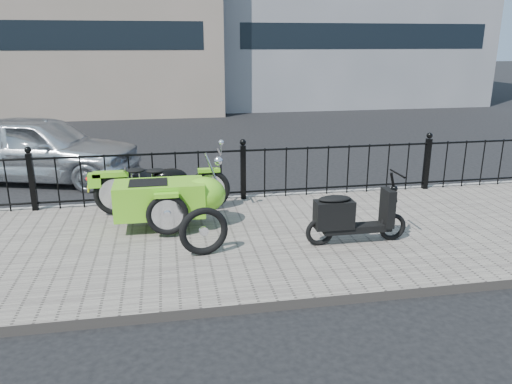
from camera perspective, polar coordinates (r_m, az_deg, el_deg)
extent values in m
plane|color=black|center=(7.74, 0.06, -4.45)|extent=(120.00, 120.00, 0.00)
cube|color=#655D56|center=(7.26, 0.78, -5.42)|extent=(30.00, 3.80, 0.12)
cube|color=gray|center=(9.06, -1.60, -0.83)|extent=(30.00, 0.10, 0.12)
cylinder|color=black|center=(8.69, -1.51, 4.74)|extent=(14.00, 0.04, 0.04)
cylinder|color=black|center=(8.88, -1.47, 0.00)|extent=(14.00, 0.04, 0.04)
cube|color=black|center=(8.95, -24.21, 1.03)|extent=(0.09, 0.09, 0.96)
sphere|color=black|center=(8.83, -24.63, 4.40)|extent=(0.11, 0.11, 0.11)
cube|color=black|center=(8.78, -1.49, 2.25)|extent=(0.09, 0.09, 0.96)
sphere|color=black|center=(8.66, -1.51, 5.71)|extent=(0.11, 0.11, 0.11)
cube|color=black|center=(9.93, 18.93, 3.06)|extent=(0.09, 0.09, 0.96)
sphere|color=black|center=(9.82, 19.22, 6.12)|extent=(0.11, 0.11, 0.11)
cube|color=black|center=(19.68, -25.24, 15.90)|extent=(12.50, 0.06, 1.00)
cube|color=black|center=(21.76, 12.58, 16.99)|extent=(10.50, 0.06, 1.00)
torus|color=black|center=(8.26, -5.35, 0.27)|extent=(0.69, 0.09, 0.69)
torus|color=black|center=(8.28, -15.75, -0.27)|extent=(0.69, 0.09, 0.69)
torus|color=black|center=(7.15, -10.10, -2.59)|extent=(0.60, 0.08, 0.60)
cube|color=gray|center=(8.23, -10.56, 0.13)|extent=(0.34, 0.22, 0.24)
cylinder|color=black|center=(8.25, -10.54, -0.33)|extent=(1.40, 0.04, 0.04)
ellipsoid|color=black|center=(8.16, -9.81, 1.79)|extent=(0.54, 0.29, 0.26)
cylinder|color=silver|center=(8.12, -4.21, 4.53)|extent=(0.03, 0.56, 0.03)
cylinder|color=silver|center=(8.18, -4.99, 2.37)|extent=(0.25, 0.04, 0.59)
sphere|color=silver|center=(8.15, -4.32, 3.57)|extent=(0.15, 0.15, 0.15)
cube|color=#71D021|center=(8.17, -5.42, 2.49)|extent=(0.36, 0.12, 0.06)
cube|color=#71D021|center=(8.19, -16.28, 1.98)|extent=(0.55, 0.16, 0.08)
ellipsoid|color=black|center=(8.14, -11.39, 2.39)|extent=(0.31, 0.22, 0.08)
ellipsoid|color=black|center=(8.15, -13.65, 2.40)|extent=(0.31, 0.22, 0.08)
sphere|color=red|center=(8.25, -18.66, 1.44)|extent=(0.07, 0.07, 0.07)
cube|color=yellow|center=(8.40, -18.59, 0.43)|extent=(0.02, 0.14, 0.10)
cube|color=#71D021|center=(7.48, -10.96, -0.75)|extent=(1.30, 0.62, 0.50)
ellipsoid|color=#71D021|center=(7.49, -6.00, -0.30)|extent=(0.65, 0.60, 0.54)
cube|color=black|center=(7.42, -12.21, 0.88)|extent=(0.55, 0.43, 0.06)
cube|color=#71D021|center=(7.06, -10.22, -0.37)|extent=(0.34, 0.11, 0.06)
torus|color=black|center=(7.28, 15.32, -3.83)|extent=(0.40, 0.07, 0.40)
torus|color=black|center=(6.89, 7.29, -4.51)|extent=(0.40, 0.07, 0.40)
cube|color=black|center=(7.06, 11.42, -4.06)|extent=(0.97, 0.21, 0.10)
cube|color=black|center=(6.87, 8.90, -2.55)|extent=(0.53, 0.25, 0.39)
ellipsoid|color=black|center=(6.80, 8.98, -0.78)|extent=(0.45, 0.23, 0.09)
cube|color=black|center=(7.14, 14.79, -1.75)|extent=(0.12, 0.29, 0.53)
cylinder|color=black|center=(7.09, 15.46, 0.51)|extent=(0.15, 0.04, 0.43)
cylinder|color=black|center=(7.05, 15.87, 2.03)|extent=(0.03, 0.43, 0.03)
torus|color=black|center=(6.53, -5.99, -4.49)|extent=(0.66, 0.20, 0.65)
imported|color=silver|center=(11.29, -23.46, 4.63)|extent=(4.35, 2.77, 1.38)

